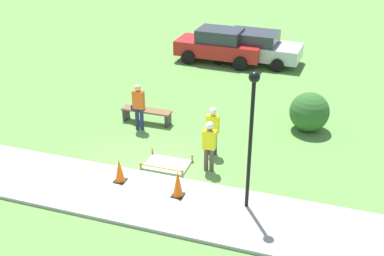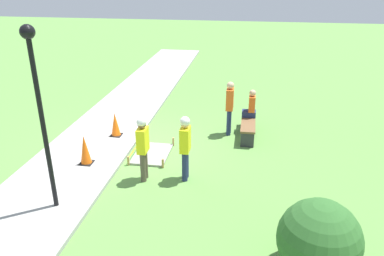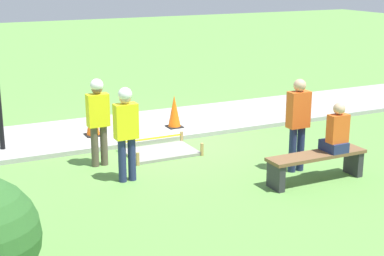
{
  "view_description": "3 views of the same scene",
  "coord_description": "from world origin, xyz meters",
  "px_view_note": "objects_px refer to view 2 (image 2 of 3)",
  "views": [
    {
      "loc": [
        5.35,
        -11.42,
        7.95
      ],
      "look_at": [
        1.07,
        1.51,
        1.02
      ],
      "focal_mm": 45.0,
      "sensor_mm": 36.0,
      "label": 1
    },
    {
      "loc": [
        9.75,
        3.29,
        4.89
      ],
      "look_at": [
        0.53,
        1.82,
        0.92
      ],
      "focal_mm": 35.0,
      "sensor_mm": 36.0,
      "label": 2
    },
    {
      "loc": [
        4.96,
        11.12,
        3.68
      ],
      "look_at": [
        0.51,
        2.08,
        0.89
      ],
      "focal_mm": 55.0,
      "sensor_mm": 36.0,
      "label": 3
    }
  ],
  "objects_px": {
    "person_seated_on_bench": "(251,106)",
    "park_bench": "(248,125)",
    "worker_assistant": "(185,143)",
    "traffic_cone_far_patch": "(85,150)",
    "worker_supervisor": "(143,144)",
    "traffic_cone_near_patch": "(115,124)",
    "bystander_in_orange_shirt": "(230,105)",
    "lamppost_near": "(38,95)"
  },
  "relations": [
    {
      "from": "person_seated_on_bench",
      "to": "worker_assistant",
      "type": "relative_size",
      "value": 0.53
    },
    {
      "from": "traffic_cone_near_patch",
      "to": "worker_assistant",
      "type": "height_order",
      "value": "worker_assistant"
    },
    {
      "from": "traffic_cone_near_patch",
      "to": "bystander_in_orange_shirt",
      "type": "bearing_deg",
      "value": 104.57
    },
    {
      "from": "person_seated_on_bench",
      "to": "traffic_cone_near_patch",
      "type": "bearing_deg",
      "value": -73.19
    },
    {
      "from": "traffic_cone_far_patch",
      "to": "worker_assistant",
      "type": "xyz_separation_m",
      "value": [
        0.21,
        2.73,
        0.49
      ]
    },
    {
      "from": "traffic_cone_far_patch",
      "to": "lamppost_near",
      "type": "bearing_deg",
      "value": 4.25
    },
    {
      "from": "traffic_cone_far_patch",
      "to": "worker_assistant",
      "type": "distance_m",
      "value": 2.78
    },
    {
      "from": "park_bench",
      "to": "bystander_in_orange_shirt",
      "type": "distance_m",
      "value": 0.87
    },
    {
      "from": "worker_assistant",
      "to": "lamppost_near",
      "type": "relative_size",
      "value": 0.43
    },
    {
      "from": "traffic_cone_far_patch",
      "to": "park_bench",
      "type": "distance_m",
      "value": 5.05
    },
    {
      "from": "traffic_cone_far_patch",
      "to": "park_bench",
      "type": "relative_size",
      "value": 0.43
    },
    {
      "from": "traffic_cone_near_patch",
      "to": "park_bench",
      "type": "distance_m",
      "value": 4.16
    },
    {
      "from": "park_bench",
      "to": "person_seated_on_bench",
      "type": "distance_m",
      "value": 0.62
    },
    {
      "from": "lamppost_near",
      "to": "worker_supervisor",
      "type": "bearing_deg",
      "value": 134.39
    },
    {
      "from": "traffic_cone_far_patch",
      "to": "lamppost_near",
      "type": "distance_m",
      "value": 2.89
    },
    {
      "from": "park_bench",
      "to": "worker_assistant",
      "type": "bearing_deg",
      "value": -26.76
    },
    {
      "from": "person_seated_on_bench",
      "to": "worker_assistant",
      "type": "height_order",
      "value": "worker_assistant"
    },
    {
      "from": "worker_assistant",
      "to": "bystander_in_orange_shirt",
      "type": "xyz_separation_m",
      "value": [
        -2.98,
        0.89,
        -0.01
      ]
    },
    {
      "from": "person_seated_on_bench",
      "to": "worker_supervisor",
      "type": "relative_size",
      "value": 0.53
    },
    {
      "from": "person_seated_on_bench",
      "to": "park_bench",
      "type": "bearing_deg",
      "value": -7.91
    },
    {
      "from": "person_seated_on_bench",
      "to": "lamppost_near",
      "type": "distance_m",
      "value": 6.76
    },
    {
      "from": "traffic_cone_near_patch",
      "to": "worker_assistant",
      "type": "xyz_separation_m",
      "value": [
        2.08,
        2.57,
        0.52
      ]
    },
    {
      "from": "person_seated_on_bench",
      "to": "traffic_cone_far_patch",
      "type": "bearing_deg",
      "value": -53.91
    },
    {
      "from": "traffic_cone_far_patch",
      "to": "bystander_in_orange_shirt",
      "type": "height_order",
      "value": "bystander_in_orange_shirt"
    },
    {
      "from": "park_bench",
      "to": "lamppost_near",
      "type": "xyz_separation_m",
      "value": [
        4.69,
        -4.08,
        2.28
      ]
    },
    {
      "from": "traffic_cone_near_patch",
      "to": "park_bench",
      "type": "relative_size",
      "value": 0.39
    },
    {
      "from": "worker_supervisor",
      "to": "bystander_in_orange_shirt",
      "type": "height_order",
      "value": "bystander_in_orange_shirt"
    },
    {
      "from": "park_bench",
      "to": "worker_supervisor",
      "type": "bearing_deg",
      "value": -38.53
    },
    {
      "from": "traffic_cone_far_patch",
      "to": "worker_supervisor",
      "type": "height_order",
      "value": "worker_supervisor"
    },
    {
      "from": "lamppost_near",
      "to": "traffic_cone_near_patch",
      "type": "bearing_deg",
      "value": 179.7
    },
    {
      "from": "worker_assistant",
      "to": "bystander_in_orange_shirt",
      "type": "bearing_deg",
      "value": 163.45
    },
    {
      "from": "traffic_cone_far_patch",
      "to": "worker_supervisor",
      "type": "distance_m",
      "value": 1.83
    },
    {
      "from": "park_bench",
      "to": "worker_supervisor",
      "type": "height_order",
      "value": "worker_supervisor"
    },
    {
      "from": "park_bench",
      "to": "traffic_cone_near_patch",
      "type": "bearing_deg",
      "value": -77.76
    },
    {
      "from": "lamppost_near",
      "to": "worker_assistant",
      "type": "bearing_deg",
      "value": 123.7
    },
    {
      "from": "traffic_cone_near_patch",
      "to": "worker_supervisor",
      "type": "distance_m",
      "value": 2.8
    },
    {
      "from": "worker_assistant",
      "to": "traffic_cone_near_patch",
      "type": "bearing_deg",
      "value": -129.08
    },
    {
      "from": "traffic_cone_near_patch",
      "to": "person_seated_on_bench",
      "type": "height_order",
      "value": "person_seated_on_bench"
    },
    {
      "from": "traffic_cone_far_patch",
      "to": "park_bench",
      "type": "xyz_separation_m",
      "value": [
        -2.76,
        4.23,
        -0.14
      ]
    },
    {
      "from": "worker_supervisor",
      "to": "worker_assistant",
      "type": "relative_size",
      "value": 1.0
    },
    {
      "from": "park_bench",
      "to": "bystander_in_orange_shirt",
      "type": "xyz_separation_m",
      "value": [
        -0.02,
        -0.61,
        0.62
      ]
    },
    {
      "from": "park_bench",
      "to": "person_seated_on_bench",
      "type": "height_order",
      "value": "person_seated_on_bench"
    }
  ]
}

